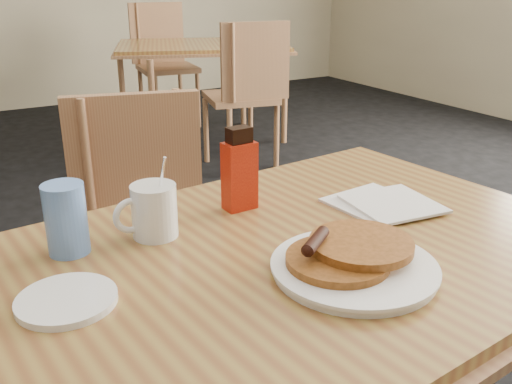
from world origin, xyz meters
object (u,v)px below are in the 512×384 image
main_table (289,268)px  chair_main_far (149,217)px  neighbor_table (202,49)px  syrup_bottle (239,172)px  chair_neighbor_far (162,53)px  pancake_plate (352,262)px  chair_neighbor_near (247,83)px  blue_tumbler (66,219)px  coffee_mug (153,210)px

main_table → chair_main_far: bearing=91.4°
neighbor_table → syrup_bottle: (-1.26, -2.89, 0.13)m
chair_neighbor_far → pancake_plate: 4.15m
chair_main_far → chair_neighbor_near: bearing=67.4°
syrup_bottle → blue_tumbler: 0.38m
neighbor_table → chair_neighbor_far: size_ratio=1.46×
chair_neighbor_far → chair_neighbor_near: chair_neighbor_far is taller
neighbor_table → blue_tumbler: blue_tumbler is taller
coffee_mug → syrup_bottle: bearing=24.8°
chair_main_far → syrup_bottle: bearing=-71.3°
syrup_bottle → chair_main_far: bearing=91.0°
chair_main_far → chair_neighbor_far: 3.34m
main_table → chair_neighbor_far: bearing=72.0°
syrup_bottle → blue_tumbler: (-0.37, -0.03, -0.02)m
neighbor_table → chair_main_far: 2.70m
main_table → chair_main_far: 0.76m
pancake_plate → coffee_mug: size_ratio=1.74×
neighbor_table → chair_main_far: size_ratio=1.63×
neighbor_table → chair_main_far: chair_main_far is taller
blue_tumbler → main_table: bearing=-28.4°
pancake_plate → coffee_mug: (-0.24, 0.31, 0.04)m
syrup_bottle → pancake_plate: bearing=-87.7°
pancake_plate → syrup_bottle: (-0.03, 0.35, 0.07)m
blue_tumbler → pancake_plate: bearing=-38.7°
neighbor_table → coffee_mug: 3.28m
main_table → pancake_plate: (0.04, -0.13, 0.06)m
chair_main_far → pancake_plate: chair_main_far is taller
chair_neighbor_far → coffee_mug: 3.94m
pancake_plate → coffee_mug: bearing=128.2°
main_table → pancake_plate: bearing=-71.0°
chair_neighbor_far → blue_tumbler: bearing=-106.1°
neighbor_table → chair_neighbor_near: bearing=-92.0°
chair_main_far → blue_tumbler: 0.70m
syrup_bottle → blue_tumbler: bearing=-178.6°
chair_main_far → neighbor_table: bearing=76.5°
main_table → chair_neighbor_near: (1.25, 2.38, -0.13)m
neighbor_table → blue_tumbler: 3.34m
main_table → blue_tumbler: blue_tumbler is taller
chair_neighbor_far → coffee_mug: bearing=-103.9°
neighbor_table → pancake_plate: (-1.23, -3.24, 0.06)m
chair_neighbor_far → pancake_plate: (-1.20, -3.96, 0.17)m
chair_neighbor_far → pancake_plate: bearing=-99.1°
chair_main_far → pancake_plate: size_ratio=3.12×
chair_neighbor_near → chair_neighbor_far: bearing=103.6°
coffee_mug → main_table: bearing=-27.9°
chair_neighbor_far → blue_tumbler: size_ratio=7.52×
chair_main_far → chair_neighbor_near: chair_neighbor_near is taller
chair_neighbor_near → blue_tumbler: 2.73m
main_table → pancake_plate: pancake_plate is taller
chair_neighbor_near → syrup_bottle: (-1.24, -2.16, 0.26)m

